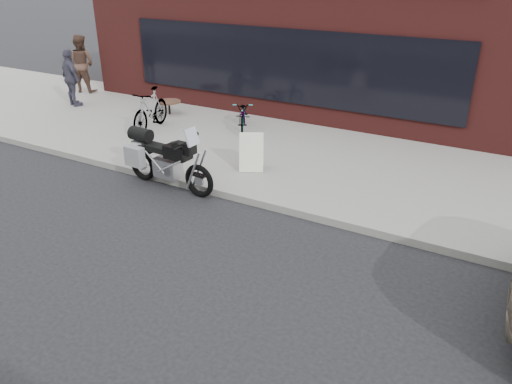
{
  "coord_description": "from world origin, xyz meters",
  "views": [
    {
      "loc": [
        4.28,
        -3.54,
        4.39
      ],
      "look_at": [
        0.56,
        3.02,
        0.85
      ],
      "focal_mm": 35.0,
      "sensor_mm": 36.0,
      "label": 1
    }
  ],
  "objects_px": {
    "motorcycle": "(163,159)",
    "cafe_table": "(169,102)",
    "bicycle_front": "(243,115)",
    "cafe_patron_left": "(81,64)",
    "sandwich_sign": "(252,151)",
    "bicycle_rear": "(150,110)",
    "cafe_patron_right": "(71,78)"
  },
  "relations": [
    {
      "from": "motorcycle",
      "to": "cafe_table",
      "type": "bearing_deg",
      "value": 130.78
    },
    {
      "from": "bicycle_front",
      "to": "cafe_patron_left",
      "type": "xyz_separation_m",
      "value": [
        -7.0,
        0.88,
        0.57
      ]
    },
    {
      "from": "sandwich_sign",
      "to": "cafe_patron_left",
      "type": "height_order",
      "value": "cafe_patron_left"
    },
    {
      "from": "motorcycle",
      "to": "bicycle_rear",
      "type": "relative_size",
      "value": 1.21
    },
    {
      "from": "motorcycle",
      "to": "cafe_patron_left",
      "type": "xyz_separation_m",
      "value": [
        -7.35,
        4.71,
        0.5
      ]
    },
    {
      "from": "bicycle_front",
      "to": "cafe_patron_right",
      "type": "distance_m",
      "value": 5.91
    },
    {
      "from": "sandwich_sign",
      "to": "cafe_patron_left",
      "type": "xyz_separation_m",
      "value": [
        -8.64,
        3.26,
        0.55
      ]
    },
    {
      "from": "cafe_table",
      "to": "cafe_patron_right",
      "type": "relative_size",
      "value": 0.4
    },
    {
      "from": "motorcycle",
      "to": "cafe_table",
      "type": "distance_m",
      "value": 4.96
    },
    {
      "from": "bicycle_rear",
      "to": "cafe_table",
      "type": "distance_m",
      "value": 1.56
    },
    {
      "from": "motorcycle",
      "to": "bicycle_rear",
      "type": "bearing_deg",
      "value": 138.01
    },
    {
      "from": "cafe_table",
      "to": "cafe_patron_right",
      "type": "height_order",
      "value": "cafe_patron_right"
    },
    {
      "from": "cafe_table",
      "to": "cafe_patron_right",
      "type": "distance_m",
      "value": 3.33
    },
    {
      "from": "bicycle_rear",
      "to": "cafe_patron_left",
      "type": "height_order",
      "value": "cafe_patron_left"
    },
    {
      "from": "sandwich_sign",
      "to": "cafe_patron_left",
      "type": "bearing_deg",
      "value": 131.49
    },
    {
      "from": "bicycle_rear",
      "to": "cafe_patron_left",
      "type": "distance_m",
      "value": 5.39
    },
    {
      "from": "bicycle_rear",
      "to": "cafe_patron_right",
      "type": "bearing_deg",
      "value": 156.88
    },
    {
      "from": "motorcycle",
      "to": "cafe_patron_left",
      "type": "bearing_deg",
      "value": 150.92
    },
    {
      "from": "cafe_table",
      "to": "cafe_patron_left",
      "type": "height_order",
      "value": "cafe_patron_left"
    },
    {
      "from": "bicycle_front",
      "to": "cafe_patron_right",
      "type": "bearing_deg",
      "value": 156.96
    },
    {
      "from": "bicycle_rear",
      "to": "cafe_patron_left",
      "type": "relative_size",
      "value": 0.97
    },
    {
      "from": "bicycle_front",
      "to": "bicycle_rear",
      "type": "relative_size",
      "value": 0.81
    },
    {
      "from": "cafe_patron_left",
      "to": "motorcycle",
      "type": "bearing_deg",
      "value": 134.27
    },
    {
      "from": "bicycle_front",
      "to": "sandwich_sign",
      "type": "distance_m",
      "value": 2.89
    },
    {
      "from": "bicycle_front",
      "to": "cafe_table",
      "type": "relative_size",
      "value": 2.15
    },
    {
      "from": "sandwich_sign",
      "to": "cafe_patron_left",
      "type": "distance_m",
      "value": 9.25
    },
    {
      "from": "bicycle_rear",
      "to": "cafe_table",
      "type": "xyz_separation_m",
      "value": [
        -0.55,
        1.45,
        -0.19
      ]
    },
    {
      "from": "motorcycle",
      "to": "cafe_patron_right",
      "type": "bearing_deg",
      "value": 156.15
    },
    {
      "from": "bicycle_front",
      "to": "cafe_patron_right",
      "type": "height_order",
      "value": "cafe_patron_right"
    },
    {
      "from": "cafe_table",
      "to": "cafe_patron_left",
      "type": "distance_m",
      "value": 4.46
    },
    {
      "from": "cafe_patron_right",
      "to": "bicycle_front",
      "type": "bearing_deg",
      "value": -155.65
    },
    {
      "from": "cafe_patron_left",
      "to": "cafe_table",
      "type": "bearing_deg",
      "value": 156.97
    }
  ]
}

